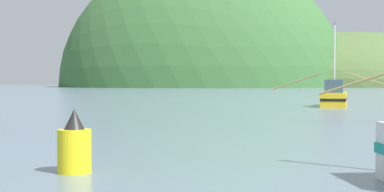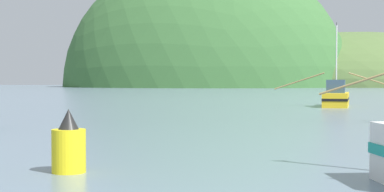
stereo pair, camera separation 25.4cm
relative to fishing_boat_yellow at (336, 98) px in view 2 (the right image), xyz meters
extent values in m
ellipsoid|color=#386633|center=(-34.43, 163.17, -0.78)|extent=(109.12, 87.30, 101.64)
ellipsoid|color=#516B38|center=(23.53, 191.15, -0.78)|extent=(130.99, 104.79, 44.71)
cube|color=gold|center=(0.02, 0.12, -0.17)|extent=(2.92, 6.94, 1.21)
cube|color=black|center=(0.02, 0.12, -0.11)|extent=(2.95, 7.01, 0.22)
cone|color=gold|center=(0.42, 3.19, 0.78)|extent=(0.22, 0.22, 0.70)
cube|color=#334C6B|center=(-0.12, -0.94, 1.00)|extent=(1.73, 1.77, 1.13)
cylinder|color=silver|center=(0.02, 0.14, 3.40)|extent=(0.12, 0.12, 5.93)
cube|color=black|center=(0.02, 0.14, 6.48)|extent=(0.08, 0.36, 0.20)
cylinder|color=#997F4C|center=(-3.18, 0.55, 1.45)|extent=(4.41, 0.70, 1.56)
cylinder|color=#997F4C|center=(3.22, -0.30, 1.45)|extent=(4.41, 0.70, 1.56)
cylinder|color=yellow|center=(-9.81, -37.53, -0.25)|extent=(0.83, 0.83, 1.06)
cone|color=black|center=(-9.81, -37.53, 0.53)|extent=(0.50, 0.50, 0.50)
camera|label=1|loc=(-4.92, -50.55, 1.46)|focal=52.49mm
camera|label=2|loc=(-4.67, -50.51, 1.46)|focal=52.49mm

